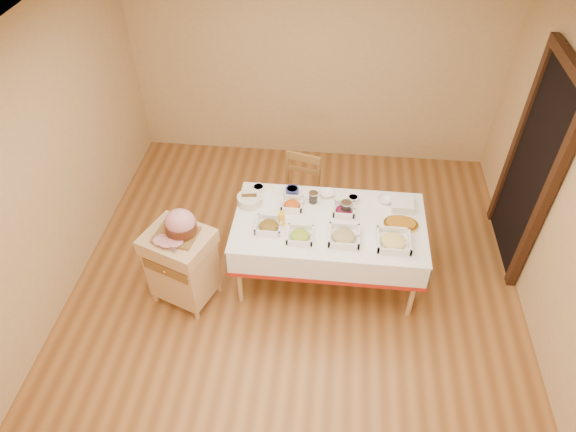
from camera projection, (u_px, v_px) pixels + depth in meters
The scene contains 23 objects.
room_shell at pixel (296, 196), 4.29m from camera, with size 5.00×5.00×5.00m.
doorway at pixel (533, 166), 4.91m from camera, with size 0.09×1.10×2.20m.
dining_table at pixel (329, 234), 4.96m from camera, with size 1.82×1.02×0.76m.
butcher_cart at pixel (182, 263), 4.85m from camera, with size 0.72×0.67×0.83m.
dining_chair at pixel (298, 195), 5.58m from camera, with size 0.50×0.49×0.93m.
ham_on_board at pixel (180, 225), 4.55m from camera, with size 0.39×0.38×0.26m.
serving_dish_a at pixel (269, 226), 4.76m from camera, with size 0.25×0.24×0.11m.
serving_dish_b at pixel (300, 235), 4.67m from camera, with size 0.23×0.23×0.10m.
serving_dish_c at pixel (344, 236), 4.65m from camera, with size 0.28×0.28×0.11m.
serving_dish_d at pixel (394, 241), 4.61m from camera, with size 0.30×0.30×0.11m.
serving_dish_e at pixel (292, 204), 4.99m from camera, with size 0.22×0.21×0.10m.
serving_dish_f at pixel (344, 210), 4.93m from camera, with size 0.22×0.21×0.10m.
small_bowl_left at pixel (258, 188), 5.17m from camera, with size 0.12×0.12×0.06m.
small_bowl_mid at pixel (292, 190), 5.15m from camera, with size 0.13×0.13×0.06m.
small_bowl_right at pixel (353, 199), 5.05m from camera, with size 0.11×0.11×0.06m.
bowl_white_imported at pixel (327, 194), 5.13m from camera, with size 0.15×0.15×0.04m, color white.
bowl_small_imported at pixel (385, 200), 5.05m from camera, with size 0.15×0.15×0.05m, color white.
preserve_jar_left at pixel (313, 198), 5.03m from camera, with size 0.09×0.09×0.12m.
preserve_jar_right at pixel (346, 208), 4.91m from camera, with size 0.10×0.10×0.13m.
mustard_bottle at pixel (282, 218), 4.76m from camera, with size 0.06×0.06×0.19m.
bread_basket at pixel (249, 200), 5.02m from camera, with size 0.24×0.24×0.11m.
plate_stack at pixel (402, 204), 4.98m from camera, with size 0.21×0.21×0.08m.
brass_platter at pixel (401, 224), 4.80m from camera, with size 0.32×0.23×0.04m.
Camera 1 is at (0.28, -3.28, 4.06)m, focal length 32.00 mm.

